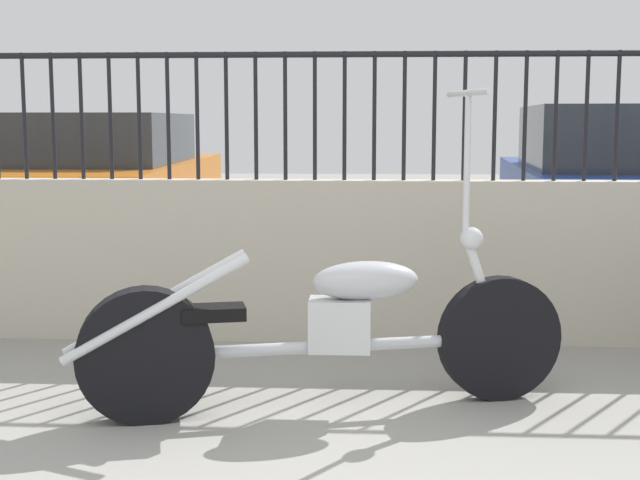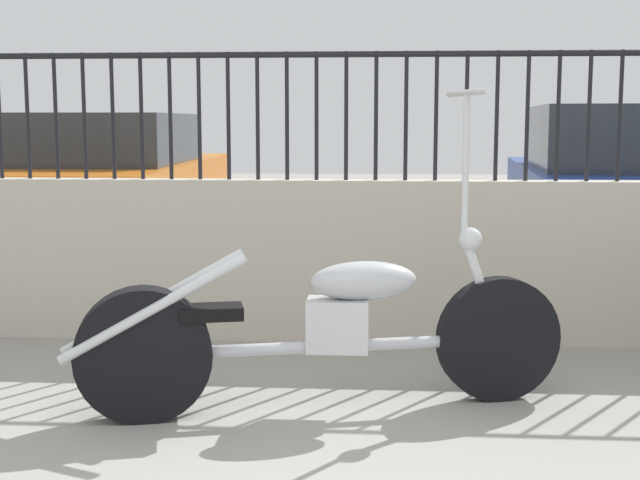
% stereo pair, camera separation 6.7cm
% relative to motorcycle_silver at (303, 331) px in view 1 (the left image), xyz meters
% --- Properties ---
extents(low_wall, '(10.50, 0.18, 0.97)m').
position_rel_motorcycle_silver_xyz_m(low_wall, '(0.05, 1.35, 0.11)').
color(low_wall, beige).
rests_on(low_wall, ground_plane).
extents(fence_railing, '(10.50, 0.04, 0.75)m').
position_rel_motorcycle_silver_xyz_m(fence_railing, '(0.05, 1.35, 1.10)').
color(fence_railing, black).
rests_on(fence_railing, low_wall).
extents(motorcycle_silver, '(2.27, 0.80, 1.47)m').
position_rel_motorcycle_silver_xyz_m(motorcycle_silver, '(0.00, 0.00, 0.00)').
color(motorcycle_silver, black).
rests_on(motorcycle_silver, ground_plane).
extents(car_orange, '(1.97, 4.52, 1.38)m').
position_rel_motorcycle_silver_xyz_m(car_orange, '(-2.30, 4.31, 0.33)').
color(car_orange, black).
rests_on(car_orange, ground_plane).
extents(car_blue, '(2.01, 4.40, 1.45)m').
position_rel_motorcycle_silver_xyz_m(car_blue, '(2.47, 4.16, 0.35)').
color(car_blue, black).
rests_on(car_blue, ground_plane).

